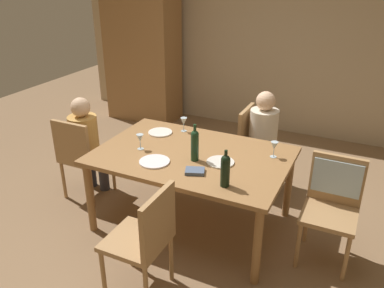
% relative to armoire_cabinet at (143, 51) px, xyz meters
% --- Properties ---
extents(ground_plane, '(10.00, 10.00, 0.00)m').
position_rel_armoire_cabinet_xyz_m(ground_plane, '(1.98, -2.34, -1.10)').
color(ground_plane, '#846647').
extents(rear_room_partition, '(6.40, 0.12, 2.70)m').
position_rel_armoire_cabinet_xyz_m(rear_room_partition, '(1.98, 0.45, 0.25)').
color(rear_room_partition, tan).
rests_on(rear_room_partition, ground_plane).
extents(armoire_cabinet, '(1.18, 0.62, 2.18)m').
position_rel_armoire_cabinet_xyz_m(armoire_cabinet, '(0.00, 0.00, 0.00)').
color(armoire_cabinet, olive).
rests_on(armoire_cabinet, ground_plane).
extents(dining_table, '(1.76, 1.18, 0.76)m').
position_rel_armoire_cabinet_xyz_m(dining_table, '(1.98, -2.34, -0.41)').
color(dining_table, olive).
rests_on(dining_table, ground_plane).
extents(chair_far_right, '(0.44, 0.44, 0.92)m').
position_rel_armoire_cabinet_xyz_m(chair_far_right, '(2.29, -1.37, -0.56)').
color(chair_far_right, '#A87F51').
rests_on(chair_far_right, ground_plane).
extents(chair_left_end, '(0.44, 0.44, 0.92)m').
position_rel_armoire_cabinet_xyz_m(chair_left_end, '(0.72, -2.43, -0.56)').
color(chair_left_end, '#A87F51').
rests_on(chair_left_end, ground_plane).
extents(chair_near, '(0.44, 0.44, 0.92)m').
position_rel_armoire_cabinet_xyz_m(chair_near, '(2.07, -3.31, -0.56)').
color(chair_near, '#A87F51').
rests_on(chair_near, ground_plane).
extents(chair_right_end, '(0.44, 0.46, 0.92)m').
position_rel_armoire_cabinet_xyz_m(chair_right_end, '(3.24, -2.22, -0.50)').
color(chair_right_end, '#A87F51').
rests_on(chair_right_end, ground_plane).
extents(person_woman_host, '(0.35, 0.31, 1.14)m').
position_rel_armoire_cabinet_xyz_m(person_woman_host, '(2.40, -1.37, -0.44)').
color(person_woman_host, '#33333D').
rests_on(person_woman_host, ground_plane).
extents(person_man_bearded, '(0.30, 0.34, 1.12)m').
position_rel_armoire_cabinet_xyz_m(person_man_bearded, '(0.72, -2.31, -0.45)').
color(person_man_bearded, '#33333D').
rests_on(person_man_bearded, ground_plane).
extents(wine_bottle_tall_green, '(0.07, 0.07, 0.31)m').
position_rel_armoire_cabinet_xyz_m(wine_bottle_tall_green, '(2.46, -2.74, -0.20)').
color(wine_bottle_tall_green, black).
rests_on(wine_bottle_tall_green, dining_table).
extents(wine_bottle_dark_red, '(0.07, 0.07, 0.34)m').
position_rel_armoire_cabinet_xyz_m(wine_bottle_dark_red, '(2.06, -2.44, -0.18)').
color(wine_bottle_dark_red, '#19381E').
rests_on(wine_bottle_dark_red, dining_table).
extents(wine_glass_near_left, '(0.07, 0.07, 0.15)m').
position_rel_armoire_cabinet_xyz_m(wine_glass_near_left, '(2.67, -2.08, -0.23)').
color(wine_glass_near_left, silver).
rests_on(wine_glass_near_left, dining_table).
extents(wine_glass_centre, '(0.07, 0.07, 0.15)m').
position_rel_armoire_cabinet_xyz_m(wine_glass_centre, '(1.50, -2.46, -0.23)').
color(wine_glass_centre, silver).
rests_on(wine_glass_centre, dining_table).
extents(wine_glass_near_right, '(0.07, 0.07, 0.15)m').
position_rel_armoire_cabinet_xyz_m(wine_glass_near_right, '(1.67, -1.89, -0.23)').
color(wine_glass_near_right, silver).
rests_on(wine_glass_near_right, dining_table).
extents(dinner_plate_host, '(0.25, 0.25, 0.01)m').
position_rel_armoire_cabinet_xyz_m(dinner_plate_host, '(1.47, -2.04, -0.33)').
color(dinner_plate_host, white).
rests_on(dinner_plate_host, dining_table).
extents(dinner_plate_guest_left, '(0.27, 0.27, 0.01)m').
position_rel_armoire_cabinet_xyz_m(dinner_plate_guest_left, '(1.75, -2.64, -0.33)').
color(dinner_plate_guest_left, white).
rests_on(dinner_plate_guest_left, dining_table).
extents(dinner_plate_guest_right, '(0.25, 0.25, 0.01)m').
position_rel_armoire_cabinet_xyz_m(dinner_plate_guest_right, '(2.28, -2.39, -0.33)').
color(dinner_plate_guest_right, silver).
rests_on(dinner_plate_guest_right, dining_table).
extents(folded_napkin, '(0.19, 0.17, 0.03)m').
position_rel_armoire_cabinet_xyz_m(folded_napkin, '(2.16, -2.65, -0.32)').
color(folded_napkin, '#4C5B75').
rests_on(folded_napkin, dining_table).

